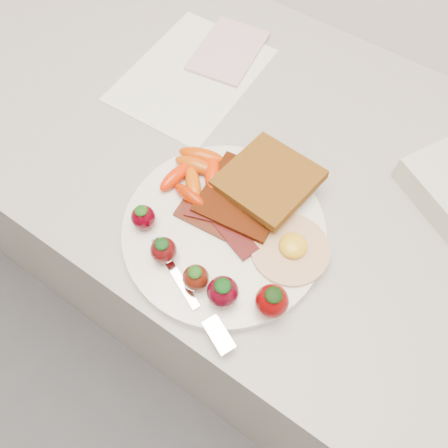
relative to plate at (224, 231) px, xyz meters
The scene contains 11 objects.
counter 0.48m from the plate, 88.52° to the left, with size 2.00×0.60×0.90m, color gray.
plate is the anchor object (origin of this frame).
toast_lower 0.05m from the plate, 92.65° to the left, with size 0.11×0.11×0.01m, color black.
toast_upper 0.09m from the plate, 80.79° to the left, with size 0.11×0.11×0.01m, color #50250B.
fried_egg 0.09m from the plate, 13.95° to the left, with size 0.11×0.11×0.02m.
bacon_strips 0.02m from the plate, 155.01° to the left, with size 0.13×0.07×0.01m.
baby_carrots 0.09m from the plate, 150.78° to the left, with size 0.09×0.10×0.02m.
strawberries 0.08m from the plate, 68.96° to the right, with size 0.23×0.06×0.05m.
fork 0.11m from the plate, 75.41° to the right, with size 0.17×0.08×0.00m.
paper_sheet 0.30m from the plate, 134.79° to the left, with size 0.19×0.25×0.00m, color white.
notepad 0.35m from the plate, 123.34° to the left, with size 0.10×0.14×0.01m, color beige.
Camera 1 is at (0.14, 1.33, 1.43)m, focal length 35.00 mm.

